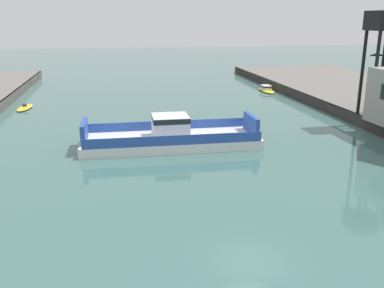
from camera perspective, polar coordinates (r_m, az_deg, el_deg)
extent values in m
plane|color=#3D6660|center=(27.19, 7.62, -15.40)|extent=(400.00, 400.00, 0.00)
cube|color=silver|center=(49.42, -2.90, 0.36)|extent=(20.54, 7.32, 1.10)
cube|color=#284CA3|center=(52.46, -3.38, 2.55)|extent=(19.62, 0.39, 1.10)
cube|color=#284CA3|center=(45.82, -2.39, 0.49)|extent=(19.62, 0.39, 1.10)
cube|color=silver|center=(48.95, -2.93, 2.41)|extent=(4.14, 3.93, 2.55)
cube|color=black|center=(48.73, -2.95, 3.46)|extent=(4.18, 3.97, 0.60)
cube|color=#284CA3|center=(51.02, 7.98, 2.65)|extent=(0.57, 4.93, 2.20)
cube|color=#284CA3|center=(48.84, -14.32, 1.66)|extent=(0.57, 4.93, 2.20)
ellipsoid|color=yellow|center=(75.30, -21.59, 4.59)|extent=(2.58, 6.15, 0.40)
cube|color=#4C4C51|center=(75.22, -21.63, 4.92)|extent=(0.72, 0.47, 0.50)
ellipsoid|color=yellow|center=(88.30, 10.02, 7.10)|extent=(2.65, 6.95, 0.37)
cube|color=silver|center=(88.68, 9.93, 7.54)|extent=(1.77, 2.46, 0.84)
cube|color=black|center=(88.67, 9.94, 7.61)|extent=(1.82, 2.53, 0.25)
cylinder|color=black|center=(62.21, 21.93, 8.87)|extent=(0.44, 0.44, 11.12)
cylinder|color=black|center=(63.83, 24.21, 8.79)|extent=(0.44, 0.44, 11.12)
cylinder|color=black|center=(59.75, 23.43, 8.44)|extent=(0.44, 0.44, 11.12)
cube|color=black|center=(62.00, 23.65, 7.10)|extent=(2.96, 0.20, 0.20)
cube|color=black|center=(62.00, 23.65, 7.10)|extent=(0.20, 2.96, 0.20)
cube|color=black|center=(61.56, 24.10, 10.87)|extent=(2.96, 0.20, 0.20)
cube|color=black|center=(61.56, 24.10, 10.87)|extent=(0.20, 2.96, 0.20)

